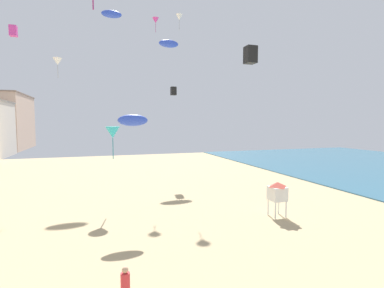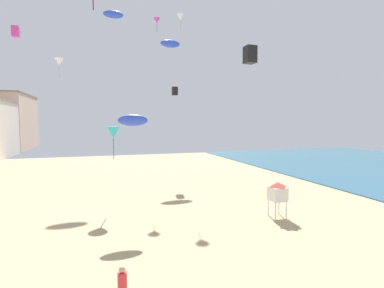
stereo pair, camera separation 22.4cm
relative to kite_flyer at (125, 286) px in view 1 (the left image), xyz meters
The scene contains 12 objects.
kite_flyer is the anchor object (origin of this frame).
lifeguard_stand 13.69m from the kite_flyer, 32.15° to the left, with size 1.10×1.10×2.55m.
kite_white_delta 25.06m from the kite_flyer, 101.50° to the left, with size 0.87×0.87×1.97m.
kite_white_delta_2 30.81m from the kite_flyer, 69.42° to the left, with size 0.80×0.80×1.82m.
kite_black_box 28.48m from the kite_flyer, 71.39° to the left, with size 0.67×0.67×1.05m.
kite_blue_parafoil 36.16m from the kite_flyer, 73.19° to the left, with size 2.84×0.79×1.10m.
kite_blue_parafoil_2 12.83m from the kite_flyer, 81.38° to the left, with size 2.18×0.61×0.85m.
kite_magenta_delta_2 32.13m from the kite_flyer, 76.02° to the left, with size 0.78×0.78×1.77m.
kite_magenta_box 33.49m from the kite_flyer, 109.00° to the left, with size 0.75×0.75×1.18m.
kite_black_box_3 14.07m from the kite_flyer, 33.92° to the left, with size 0.66×0.66×1.03m.
kite_cyan_delta 15.20m from the kite_flyer, 88.37° to the left, with size 1.19×1.19×2.71m.
kite_blue_parafoil_3 36.42m from the kite_flyer, 87.35° to the left, with size 2.62×0.73×1.02m.
Camera 1 is at (-2.95, -1.65, 6.87)m, focal length 26.90 mm.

